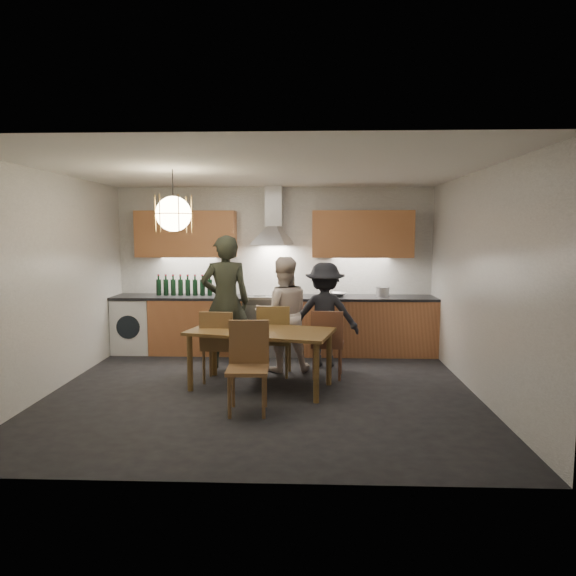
{
  "coord_description": "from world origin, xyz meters",
  "views": [
    {
      "loc": [
        0.53,
        -5.94,
        1.9
      ],
      "look_at": [
        0.29,
        0.4,
        1.2
      ],
      "focal_mm": 32.0,
      "sensor_mm": 36.0,
      "label": 1
    }
  ],
  "objects_px": {
    "chair_back_left": "(218,342)",
    "chair_front": "(248,360)",
    "dining_table": "(261,337)",
    "wine_bottles": "(184,285)",
    "person_left": "(226,302)",
    "stock_pot": "(383,292)",
    "mixing_bowl": "(338,294)",
    "person_mid": "(283,314)",
    "person_right": "(325,315)"
  },
  "relations": [
    {
      "from": "chair_back_left",
      "to": "dining_table",
      "type": "bearing_deg",
      "value": 163.66
    },
    {
      "from": "chair_front",
      "to": "mixing_bowl",
      "type": "bearing_deg",
      "value": 65.19
    },
    {
      "from": "stock_pot",
      "to": "wine_bottles",
      "type": "distance_m",
      "value": 3.1
    },
    {
      "from": "chair_back_left",
      "to": "chair_front",
      "type": "distance_m",
      "value": 1.1
    },
    {
      "from": "dining_table",
      "to": "person_mid",
      "type": "distance_m",
      "value": 0.85
    },
    {
      "from": "person_left",
      "to": "mixing_bowl",
      "type": "height_order",
      "value": "person_left"
    },
    {
      "from": "chair_back_left",
      "to": "wine_bottles",
      "type": "bearing_deg",
      "value": -60.17
    },
    {
      "from": "dining_table",
      "to": "mixing_bowl",
      "type": "height_order",
      "value": "mixing_bowl"
    },
    {
      "from": "person_mid",
      "to": "wine_bottles",
      "type": "relative_size",
      "value": 1.76
    },
    {
      "from": "person_left",
      "to": "person_mid",
      "type": "bearing_deg",
      "value": 156.22
    },
    {
      "from": "person_right",
      "to": "wine_bottles",
      "type": "xyz_separation_m",
      "value": [
        -2.18,
        0.8,
        0.33
      ]
    },
    {
      "from": "mixing_bowl",
      "to": "wine_bottles",
      "type": "bearing_deg",
      "value": 178.95
    },
    {
      "from": "person_left",
      "to": "stock_pot",
      "type": "xyz_separation_m",
      "value": [
        2.3,
        0.86,
        0.04
      ]
    },
    {
      "from": "dining_table",
      "to": "chair_front",
      "type": "xyz_separation_m",
      "value": [
        -0.06,
        -0.78,
        -0.09
      ]
    },
    {
      "from": "mixing_bowl",
      "to": "stock_pot",
      "type": "bearing_deg",
      "value": 0.77
    },
    {
      "from": "chair_back_left",
      "to": "person_left",
      "type": "distance_m",
      "value": 0.86
    },
    {
      "from": "chair_back_left",
      "to": "chair_front",
      "type": "relative_size",
      "value": 0.96
    },
    {
      "from": "mixing_bowl",
      "to": "wine_bottles",
      "type": "xyz_separation_m",
      "value": [
        -2.41,
        0.04,
        0.13
      ]
    },
    {
      "from": "dining_table",
      "to": "mixing_bowl",
      "type": "distance_m",
      "value": 2.11
    },
    {
      "from": "person_left",
      "to": "stock_pot",
      "type": "distance_m",
      "value": 2.45
    },
    {
      "from": "dining_table",
      "to": "wine_bottles",
      "type": "distance_m",
      "value": 2.35
    },
    {
      "from": "chair_front",
      "to": "mixing_bowl",
      "type": "distance_m",
      "value": 2.84
    },
    {
      "from": "dining_table",
      "to": "chair_front",
      "type": "height_order",
      "value": "chair_front"
    },
    {
      "from": "person_left",
      "to": "mixing_bowl",
      "type": "relative_size",
      "value": 7.1
    },
    {
      "from": "dining_table",
      "to": "chair_back_left",
      "type": "bearing_deg",
      "value": 174.2
    },
    {
      "from": "chair_back_left",
      "to": "person_mid",
      "type": "bearing_deg",
      "value": -138.81
    },
    {
      "from": "person_right",
      "to": "mixing_bowl",
      "type": "bearing_deg",
      "value": -101.53
    },
    {
      "from": "person_right",
      "to": "stock_pot",
      "type": "relative_size",
      "value": 7.37
    },
    {
      "from": "chair_front",
      "to": "chair_back_left",
      "type": "bearing_deg",
      "value": 114.79
    },
    {
      "from": "chair_front",
      "to": "wine_bottles",
      "type": "xyz_separation_m",
      "value": [
        -1.31,
        2.64,
        0.52
      ]
    },
    {
      "from": "stock_pot",
      "to": "person_left",
      "type": "bearing_deg",
      "value": -159.49
    },
    {
      "from": "person_left",
      "to": "person_mid",
      "type": "distance_m",
      "value": 0.83
    },
    {
      "from": "person_right",
      "to": "stock_pot",
      "type": "bearing_deg",
      "value": -134.86
    },
    {
      "from": "mixing_bowl",
      "to": "stock_pot",
      "type": "distance_m",
      "value": 0.69
    },
    {
      "from": "chair_back_left",
      "to": "stock_pot",
      "type": "bearing_deg",
      "value": -141.06
    },
    {
      "from": "person_left",
      "to": "wine_bottles",
      "type": "distance_m",
      "value": 1.21
    },
    {
      "from": "chair_back_left",
      "to": "chair_front",
      "type": "height_order",
      "value": "chair_front"
    },
    {
      "from": "person_mid",
      "to": "person_left",
      "type": "bearing_deg",
      "value": -20.83
    },
    {
      "from": "stock_pot",
      "to": "wine_bottles",
      "type": "bearing_deg",
      "value": 179.35
    },
    {
      "from": "person_mid",
      "to": "mixing_bowl",
      "type": "relative_size",
      "value": 6.0
    },
    {
      "from": "dining_table",
      "to": "person_right",
      "type": "relative_size",
      "value": 1.26
    },
    {
      "from": "person_right",
      "to": "person_mid",
      "type": "bearing_deg",
      "value": 28.84
    },
    {
      "from": "person_mid",
      "to": "mixing_bowl",
      "type": "distance_m",
      "value": 1.3
    },
    {
      "from": "dining_table",
      "to": "chair_back_left",
      "type": "distance_m",
      "value": 0.6
    },
    {
      "from": "chair_front",
      "to": "person_mid",
      "type": "xyz_separation_m",
      "value": [
        0.29,
        1.59,
        0.23
      ]
    },
    {
      "from": "chair_back_left",
      "to": "person_mid",
      "type": "distance_m",
      "value": 1.02
    },
    {
      "from": "dining_table",
      "to": "wine_bottles",
      "type": "relative_size",
      "value": 2.09
    },
    {
      "from": "person_left",
      "to": "mixing_bowl",
      "type": "xyz_separation_m",
      "value": [
        1.61,
        0.85,
        0.01
      ]
    },
    {
      "from": "chair_back_left",
      "to": "mixing_bowl",
      "type": "xyz_separation_m",
      "value": [
        1.59,
        1.61,
        0.41
      ]
    },
    {
      "from": "mixing_bowl",
      "to": "wine_bottles",
      "type": "relative_size",
      "value": 0.29
    }
  ]
}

